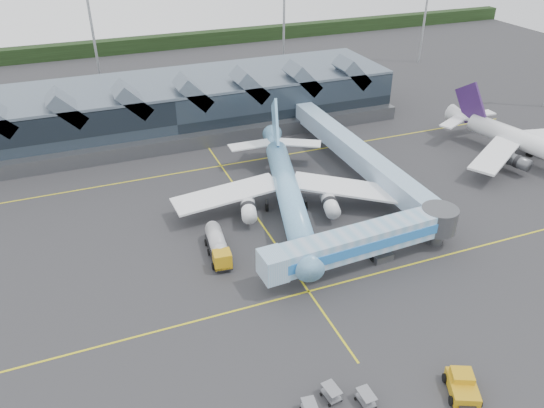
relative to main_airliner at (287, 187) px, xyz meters
name	(u,v)px	position (x,y,z in m)	size (l,w,h in m)	color
ground	(283,254)	(-4.97, -10.65, -3.71)	(260.00, 260.00, 0.00)	#262628
taxi_stripes	(257,217)	(-4.97, -0.65, -3.70)	(120.00, 60.00, 0.01)	gold
tree_line_far	(140,44)	(-4.97, 99.35, -1.71)	(260.00, 4.00, 4.00)	black
terminal	(166,106)	(-10.04, 36.70, 1.17)	(90.00, 22.25, 12.52)	black
light_masts	(263,37)	(16.03, 52.15, 8.78)	(132.40, 42.56, 22.45)	#94979C
main_airliner	(287,187)	(0.00, 0.00, 0.00)	(32.99, 38.70, 12.62)	#669CCF
regional_jet	(524,141)	(44.89, 0.25, -0.11)	(29.59, 32.82, 11.34)	white
jet_bridge	(375,238)	(5.14, -16.24, -0.09)	(27.96, 5.48, 5.52)	#7AACCC
fuel_truck	(217,244)	(-12.88, -7.51, -2.05)	(3.24, 8.90, 2.96)	black
pushback_tug	(462,386)	(2.27, -37.37, -2.81)	(4.10, 4.97, 2.00)	#BF8D12
baggage_carts	(336,400)	(-9.49, -34.30, -2.94)	(6.80, 3.76, 1.37)	gray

